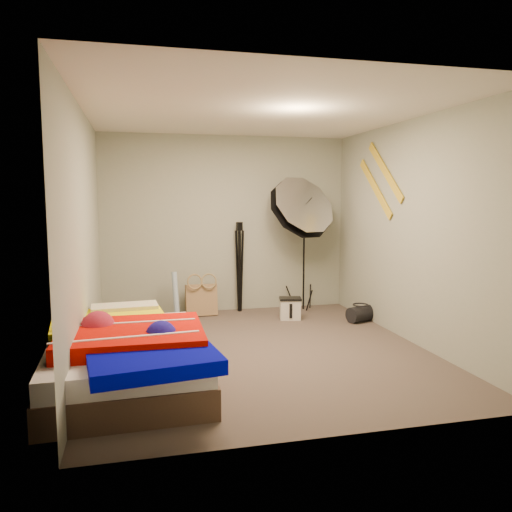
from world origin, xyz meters
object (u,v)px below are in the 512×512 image
object	(u,v)px
tote_bag	(201,300)
duffel_bag	(360,314)
wrapping_roll	(176,296)
camera_case	(290,309)
bed	(127,354)
camera_tripod	(240,260)
photo_umbrella	(300,210)

from	to	relation	value
tote_bag	duffel_bag	distance (m)	2.17
wrapping_roll	camera_case	bearing A→B (deg)	-14.34
bed	camera_tripod	world-z (taller)	camera_tripod
bed	photo_umbrella	world-z (taller)	photo_umbrella
bed	camera_tripod	bearing A→B (deg)	59.26
bed	photo_umbrella	size ratio (longest dim) A/B	1.03
wrapping_roll	duffel_bag	size ratio (longest dim) A/B	1.87
camera_case	bed	distance (m)	2.85
camera_case	duffel_bag	world-z (taller)	camera_case
wrapping_roll	bed	world-z (taller)	wrapping_roll
tote_bag	camera_case	world-z (taller)	tote_bag
wrapping_roll	camera_case	distance (m)	1.55
camera_case	photo_umbrella	bearing A→B (deg)	69.98
wrapping_roll	camera_tripod	size ratio (longest dim) A/B	0.50
duffel_bag	camera_tripod	distance (m)	1.84
bed	camera_tripod	size ratio (longest dim) A/B	1.62
tote_bag	photo_umbrella	distance (m)	1.86
wrapping_roll	photo_umbrella	bearing A→B (deg)	0.21
wrapping_roll	camera_case	size ratio (longest dim) A/B	2.36
wrapping_roll	camera_case	world-z (taller)	wrapping_roll
camera_case	tote_bag	bearing A→B (deg)	168.39
tote_bag	wrapping_roll	bearing A→B (deg)	-161.87
photo_umbrella	camera_tripod	xyz separation A→B (m)	(-0.81, 0.24, -0.72)
camera_case	duffel_bag	distance (m)	0.93
tote_bag	duffel_bag	bearing A→B (deg)	-23.90
bed	duffel_bag	bearing A→B (deg)	28.32
tote_bag	photo_umbrella	world-z (taller)	photo_umbrella
camera_tripod	bed	bearing A→B (deg)	-120.74
duffel_bag	bed	xyz separation A→B (m)	(-2.95, -1.59, 0.17)
duffel_bag	camera_tripod	world-z (taller)	camera_tripod
bed	camera_case	bearing A→B (deg)	42.81
photo_umbrella	camera_case	bearing A→B (deg)	-122.45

